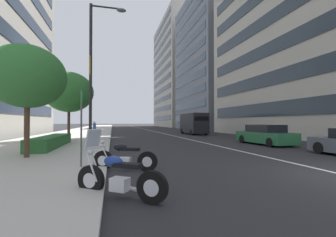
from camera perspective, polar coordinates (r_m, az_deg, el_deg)
name	(u,v)px	position (r m, az deg, el deg)	size (l,w,h in m)	color
sidewalk_right_plaza	(82,133)	(35.33, -21.06, -3.38)	(160.00, 8.39, 0.15)	#B2ADA3
lane_centre_stripe	(153,131)	(40.68, -3.92, -3.20)	(110.00, 0.16, 0.01)	silver
motorcycle_under_tarp	(118,178)	(5.13, -12.50, -14.53)	(1.40, 1.88, 1.50)	black
motorcycle_far_end_row	(124,158)	(7.87, -11.02, -9.88)	(0.99, 2.12, 1.12)	black
car_approaching_light	(265,135)	(17.98, 23.37, -3.91)	(4.71, 2.00, 1.45)	#236038
delivery_van_ahead	(193,123)	(30.25, 6.47, -1.20)	(5.89, 2.23, 2.78)	black
parking_sign_by_curb	(81,121)	(8.12, -21.13, -0.48)	(0.32, 0.06, 2.60)	#47494C
street_lamp_with_banners	(96,62)	(14.76, -17.90, 13.49)	(1.26, 2.20, 8.70)	#232326
clipped_hedge_bed	(52,141)	(15.49, -27.45, -5.16)	(6.50, 1.10, 0.65)	#28602D
street_tree_mid_sidewalk	(27,77)	(11.50, -32.13, 8.95)	(3.16, 3.16, 4.80)	#473323
street_tree_by_lamp_post	(69,92)	(20.66, -23.85, 6.13)	(3.96, 3.96, 5.69)	#473323
pedestrian_on_plaza	(94,129)	(24.29, -18.18, -2.47)	(0.45, 0.34, 1.62)	#3F724C
office_tower_mid_left	(221,64)	(54.51, 13.28, 13.21)	(21.29, 15.94, 29.79)	slate
office_tower_far_left_down_avenue	(190,75)	(81.71, 5.64, 10.93)	(29.12, 21.13, 36.70)	#B7B2A3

